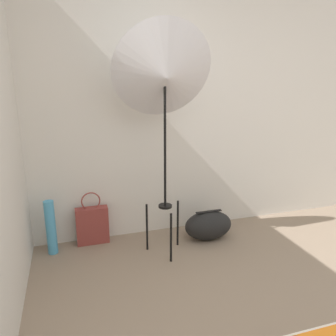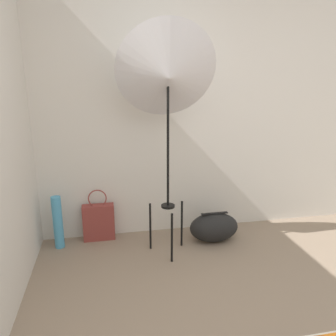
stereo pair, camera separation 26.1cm
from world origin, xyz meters
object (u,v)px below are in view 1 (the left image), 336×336
at_px(tote_bag, 92,225).
at_px(paper_roll, 51,228).
at_px(duffel_bag, 208,225).
at_px(photo_umbrella, 165,76).

relative_size(tote_bag, paper_roll, 1.03).
distance_m(duffel_bag, paper_roll, 1.51).
bearing_deg(duffel_bag, paper_roll, 173.76).
height_order(photo_umbrella, duffel_bag, photo_umbrella).
relative_size(tote_bag, duffel_bag, 1.08).
height_order(photo_umbrella, paper_roll, photo_umbrella).
height_order(tote_bag, duffel_bag, tote_bag).
relative_size(duffel_bag, paper_roll, 0.95).
bearing_deg(tote_bag, photo_umbrella, -30.74).
bearing_deg(duffel_bag, photo_umbrella, -166.02).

